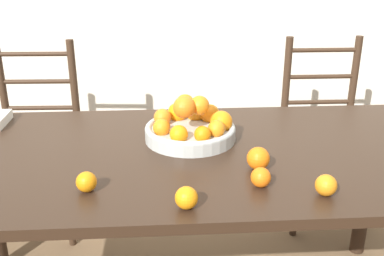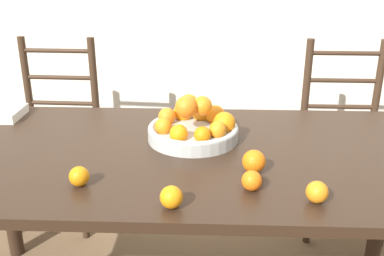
# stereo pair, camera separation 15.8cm
# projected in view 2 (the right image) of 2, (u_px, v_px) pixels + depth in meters

# --- Properties ---
(dining_table) EXTENTS (1.92, 0.92, 0.75)m
(dining_table) POSITION_uv_depth(u_px,v_px,m) (187.00, 173.00, 1.64)
(dining_table) COLOR black
(dining_table) RESTS_ON ground_plane
(fruit_bowl) EXTENTS (0.34, 0.34, 0.18)m
(fruit_bowl) POSITION_uv_depth(u_px,v_px,m) (194.00, 126.00, 1.69)
(fruit_bowl) COLOR #B2B7B2
(fruit_bowl) RESTS_ON dining_table
(orange_loose_0) EXTENTS (0.08, 0.08, 0.08)m
(orange_loose_0) POSITION_uv_depth(u_px,v_px,m) (254.00, 161.00, 1.44)
(orange_loose_0) COLOR orange
(orange_loose_0) RESTS_ON dining_table
(orange_loose_1) EXTENTS (0.06, 0.06, 0.06)m
(orange_loose_1) POSITION_uv_depth(u_px,v_px,m) (79.00, 176.00, 1.36)
(orange_loose_1) COLOR orange
(orange_loose_1) RESTS_ON dining_table
(orange_loose_2) EXTENTS (0.06, 0.06, 0.06)m
(orange_loose_2) POSITION_uv_depth(u_px,v_px,m) (171.00, 197.00, 1.24)
(orange_loose_2) COLOR orange
(orange_loose_2) RESTS_ON dining_table
(orange_loose_3) EXTENTS (0.06, 0.06, 0.06)m
(orange_loose_3) POSITION_uv_depth(u_px,v_px,m) (252.00, 181.00, 1.33)
(orange_loose_3) COLOR orange
(orange_loose_3) RESTS_ON dining_table
(orange_loose_4) EXTENTS (0.06, 0.06, 0.06)m
(orange_loose_4) POSITION_uv_depth(u_px,v_px,m) (317.00, 192.00, 1.26)
(orange_loose_4) COLOR orange
(orange_loose_4) RESTS_ON dining_table
(chair_left) EXTENTS (0.43, 0.41, 1.00)m
(chair_left) POSITION_uv_depth(u_px,v_px,m) (57.00, 137.00, 2.44)
(chair_left) COLOR #382619
(chair_left) RESTS_ON ground_plane
(chair_right) EXTENTS (0.42, 0.40, 1.00)m
(chair_right) POSITION_uv_depth(u_px,v_px,m) (343.00, 141.00, 2.38)
(chair_right) COLOR #382619
(chair_right) RESTS_ON ground_plane
(book_stack) EXTENTS (0.17, 0.18, 0.04)m
(book_stack) POSITION_uv_depth(u_px,v_px,m) (1.00, 113.00, 1.92)
(book_stack) COLOR silver
(book_stack) RESTS_ON dining_table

